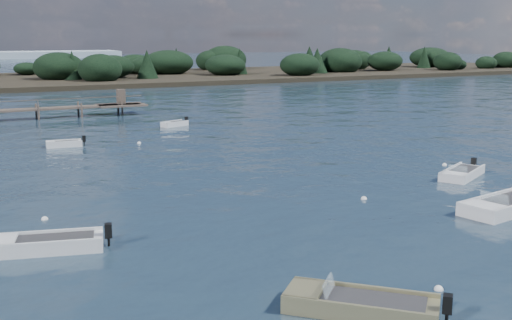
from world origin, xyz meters
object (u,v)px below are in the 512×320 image
tender_far_grey_b (175,125)px  dinghy_near_olive (360,308)px  tender_far_white (64,145)px  dinghy_mid_grey (47,246)px  dinghy_mid_white_a (507,207)px  dinghy_mid_white_b (462,175)px

tender_far_grey_b → dinghy_near_olive: bearing=-101.7°
tender_far_white → dinghy_near_olive: (2.69, -34.65, 0.02)m
tender_far_grey_b → dinghy_mid_grey: size_ratio=0.61×
dinghy_near_olive → dinghy_mid_white_a: size_ratio=0.75×
tender_far_grey_b → dinghy_near_olive: 42.38m
dinghy_mid_white_a → dinghy_near_olive: bearing=-154.3°
dinghy_mid_white_b → dinghy_near_olive: bearing=-142.2°
tender_far_grey_b → dinghy_mid_white_b: dinghy_mid_white_b is taller
dinghy_mid_grey → tender_far_white: bearing=78.3°
tender_far_grey_b → dinghy_mid_grey: 35.17m
tender_far_grey_b → dinghy_near_olive: dinghy_near_olive is taller
dinghy_mid_white_b → tender_far_white: size_ratio=1.46×
dinghy_near_olive → tender_far_white: bearing=94.4°
tender_far_white → dinghy_mid_white_a: bearing=-60.5°
tender_far_grey_b → dinghy_mid_white_b: bearing=-74.0°
tender_far_grey_b → dinghy_mid_grey: dinghy_mid_grey is taller
dinghy_mid_white_a → tender_far_white: bearing=119.5°
tender_far_grey_b → dinghy_mid_white_b: size_ratio=0.68×
dinghy_mid_white_b → dinghy_mid_white_a: dinghy_mid_white_a is taller
tender_far_grey_b → dinghy_mid_white_a: dinghy_mid_white_a is taller
dinghy_mid_grey → dinghy_mid_white_a: size_ratio=0.81×
dinghy_mid_white_b → dinghy_mid_grey: dinghy_mid_grey is taller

